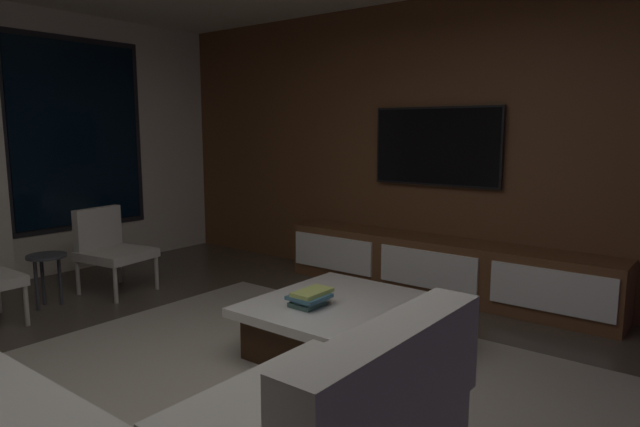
% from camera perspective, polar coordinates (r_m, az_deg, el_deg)
% --- Properties ---
extents(floor, '(9.20, 9.20, 0.00)m').
position_cam_1_polar(floor, '(3.11, -10.95, -20.51)').
color(floor, '#473D33').
extents(media_wall, '(0.12, 7.80, 2.70)m').
position_cam_1_polar(media_wall, '(5.24, 14.88, 6.69)').
color(media_wall, brown).
rests_on(media_wall, floor).
extents(area_rug, '(3.20, 3.80, 0.01)m').
position_cam_1_polar(area_rug, '(3.25, -4.81, -18.84)').
color(area_rug, gray).
rests_on(area_rug, floor).
extents(coffee_table, '(1.16, 1.16, 0.36)m').
position_cam_1_polar(coffee_table, '(3.78, 2.78, -11.74)').
color(coffee_table, black).
rests_on(coffee_table, floor).
extents(book_stack_on_coffee_table, '(0.28, 0.22, 0.11)m').
position_cam_1_polar(book_stack_on_coffee_table, '(3.65, -1.04, -8.69)').
color(book_stack_on_coffee_table, '#44635D').
rests_on(book_stack_on_coffee_table, coffee_table).
extents(accent_chair_near_window, '(0.62, 0.63, 0.78)m').
position_cam_1_polar(accent_chair_near_window, '(5.51, -20.87, -3.11)').
color(accent_chair_near_window, '#B2ADA0').
rests_on(accent_chair_near_window, floor).
extents(side_stool, '(0.32, 0.32, 0.46)m').
position_cam_1_polar(side_stool, '(5.24, -26.40, -4.72)').
color(side_stool, '#333338').
rests_on(side_stool, floor).
extents(media_console, '(0.46, 3.10, 0.52)m').
position_cam_1_polar(media_console, '(5.15, 12.59, -5.61)').
color(media_console, brown).
rests_on(media_console, floor).
extents(mounted_tv, '(0.05, 1.26, 0.73)m').
position_cam_1_polar(mounted_tv, '(5.25, 11.88, 6.80)').
color(mounted_tv, black).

